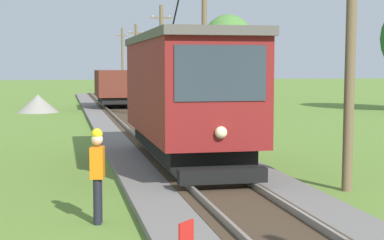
{
  "coord_description": "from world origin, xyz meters",
  "views": [
    {
      "loc": [
        -3.46,
        -3.65,
        2.93
      ],
      "look_at": [
        0.5,
        15.38,
        1.24
      ],
      "focal_mm": 58.65,
      "sensor_mm": 36.0,
      "label": 1
    }
  ],
  "objects_px": {
    "red_tram": "(186,92)",
    "utility_pole_horizon": "(123,59)",
    "gravel_pile": "(38,103)",
    "freight_car": "(115,86)",
    "utility_pole_near_tram": "(351,45)",
    "tree_right_far": "(228,40)",
    "utility_pole_far": "(161,56)",
    "utility_pole_distant": "(136,60)",
    "track_worker": "(97,171)",
    "utility_pole_mid": "(204,38)"
  },
  "relations": [
    {
      "from": "freight_car",
      "to": "gravel_pile",
      "type": "relative_size",
      "value": 1.99
    },
    {
      "from": "tree_right_far",
      "to": "track_worker",
      "type": "bearing_deg",
      "value": -108.4
    },
    {
      "from": "utility_pole_far",
      "to": "gravel_pile",
      "type": "xyz_separation_m",
      "value": [
        -8.0,
        -0.8,
        -2.99
      ]
    },
    {
      "from": "utility_pole_distant",
      "to": "utility_pole_horizon",
      "type": "height_order",
      "value": "utility_pole_horizon"
    },
    {
      "from": "utility_pole_far",
      "to": "tree_right_far",
      "type": "relative_size",
      "value": 0.96
    },
    {
      "from": "utility_pole_mid",
      "to": "utility_pole_distant",
      "type": "height_order",
      "value": "utility_pole_mid"
    },
    {
      "from": "red_tram",
      "to": "utility_pole_mid",
      "type": "relative_size",
      "value": 1.04
    },
    {
      "from": "red_tram",
      "to": "track_worker",
      "type": "distance_m",
      "value": 6.66
    },
    {
      "from": "red_tram",
      "to": "utility_pole_far",
      "type": "bearing_deg",
      "value": 82.67
    },
    {
      "from": "utility_pole_distant",
      "to": "utility_pole_near_tram",
      "type": "bearing_deg",
      "value": -90.0
    },
    {
      "from": "utility_pole_near_tram",
      "to": "gravel_pile",
      "type": "distance_m",
      "value": 28.34
    },
    {
      "from": "utility_pole_mid",
      "to": "track_worker",
      "type": "bearing_deg",
      "value": -109.18
    },
    {
      "from": "freight_car",
      "to": "utility_pole_mid",
      "type": "height_order",
      "value": "utility_pole_mid"
    },
    {
      "from": "red_tram",
      "to": "utility_pole_far",
      "type": "height_order",
      "value": "utility_pole_far"
    },
    {
      "from": "utility_pole_distant",
      "to": "gravel_pile",
      "type": "relative_size",
      "value": 2.53
    },
    {
      "from": "freight_car",
      "to": "utility_pole_mid",
      "type": "xyz_separation_m",
      "value": [
        3.06,
        -13.18,
        2.66
      ]
    },
    {
      "from": "utility_pole_horizon",
      "to": "gravel_pile",
      "type": "bearing_deg",
      "value": -106.08
    },
    {
      "from": "utility_pole_near_tram",
      "to": "utility_pole_distant",
      "type": "relative_size",
      "value": 1.0
    },
    {
      "from": "utility_pole_mid",
      "to": "track_worker",
      "type": "xyz_separation_m",
      "value": [
        -5.9,
        -16.96,
        -3.24
      ]
    },
    {
      "from": "utility_pole_mid",
      "to": "utility_pole_near_tram",
      "type": "bearing_deg",
      "value": -90.0
    },
    {
      "from": "utility_pole_distant",
      "to": "gravel_pile",
      "type": "xyz_separation_m",
      "value": [
        -8.0,
        -15.02,
        -2.84
      ]
    },
    {
      "from": "utility_pole_far",
      "to": "utility_pole_horizon",
      "type": "xyz_separation_m",
      "value": [
        0.0,
        26.94,
        0.05
      ]
    },
    {
      "from": "gravel_pile",
      "to": "tree_right_far",
      "type": "xyz_separation_m",
      "value": [
        15.12,
        10.25,
        4.54
      ]
    },
    {
      "from": "utility_pole_near_tram",
      "to": "utility_pole_mid",
      "type": "height_order",
      "value": "utility_pole_mid"
    },
    {
      "from": "utility_pole_distant",
      "to": "track_worker",
      "type": "bearing_deg",
      "value": -97.65
    },
    {
      "from": "red_tram",
      "to": "utility_pole_horizon",
      "type": "relative_size",
      "value": 1.22
    },
    {
      "from": "red_tram",
      "to": "utility_pole_horizon",
      "type": "height_order",
      "value": "utility_pole_horizon"
    },
    {
      "from": "red_tram",
      "to": "utility_pole_distant",
      "type": "height_order",
      "value": "utility_pole_distant"
    },
    {
      "from": "utility_pole_near_tram",
      "to": "track_worker",
      "type": "relative_size",
      "value": 3.72
    },
    {
      "from": "utility_pole_distant",
      "to": "tree_right_far",
      "type": "relative_size",
      "value": 0.92
    },
    {
      "from": "utility_pole_far",
      "to": "utility_pole_horizon",
      "type": "height_order",
      "value": "utility_pole_horizon"
    },
    {
      "from": "red_tram",
      "to": "gravel_pile",
      "type": "relative_size",
      "value": 3.27
    },
    {
      "from": "freight_car",
      "to": "utility_pole_near_tram",
      "type": "bearing_deg",
      "value": -83.82
    },
    {
      "from": "tree_right_far",
      "to": "gravel_pile",
      "type": "bearing_deg",
      "value": -145.87
    },
    {
      "from": "utility_pole_near_tram",
      "to": "utility_pole_mid",
      "type": "xyz_separation_m",
      "value": [
        0.0,
        15.11,
        0.81
      ]
    },
    {
      "from": "utility_pole_far",
      "to": "gravel_pile",
      "type": "bearing_deg",
      "value": -174.31
    },
    {
      "from": "utility_pole_horizon",
      "to": "track_worker",
      "type": "xyz_separation_m",
      "value": [
        -5.9,
        -56.63,
        -2.62
      ]
    },
    {
      "from": "red_tram",
      "to": "tree_right_far",
      "type": "relative_size",
      "value": 1.19
    },
    {
      "from": "gravel_pile",
      "to": "freight_car",
      "type": "bearing_deg",
      "value": 14.22
    },
    {
      "from": "utility_pole_near_tram",
      "to": "utility_pole_horizon",
      "type": "distance_m",
      "value": 54.78
    },
    {
      "from": "utility_pole_horizon",
      "to": "tree_right_far",
      "type": "xyz_separation_m",
      "value": [
        7.12,
        -17.49,
        1.49
      ]
    },
    {
      "from": "red_tram",
      "to": "utility_pole_distant",
      "type": "relative_size",
      "value": 1.29
    },
    {
      "from": "freight_car",
      "to": "utility_pole_near_tram",
      "type": "distance_m",
      "value": 28.52
    },
    {
      "from": "utility_pole_far",
      "to": "gravel_pile",
      "type": "relative_size",
      "value": 2.65
    },
    {
      "from": "utility_pole_horizon",
      "to": "utility_pole_mid",
      "type": "bearing_deg",
      "value": -90.0
    },
    {
      "from": "gravel_pile",
      "to": "track_worker",
      "type": "xyz_separation_m",
      "value": [
        2.1,
        -28.89,
        0.42
      ]
    },
    {
      "from": "gravel_pile",
      "to": "tree_right_far",
      "type": "bearing_deg",
      "value": 34.13
    },
    {
      "from": "utility_pole_distant",
      "to": "utility_pole_horizon",
      "type": "distance_m",
      "value": 12.72
    },
    {
      "from": "freight_car",
      "to": "utility_pole_near_tram",
      "type": "xyz_separation_m",
      "value": [
        3.06,
        -28.29,
        1.85
      ]
    },
    {
      "from": "red_tram",
      "to": "utility_pole_mid",
      "type": "height_order",
      "value": "utility_pole_mid"
    }
  ]
}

